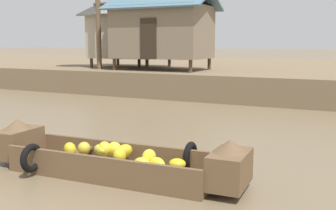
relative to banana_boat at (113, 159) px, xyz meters
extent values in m
plane|color=#726047|center=(-0.68, 5.15, -0.31)|extent=(300.00, 300.00, 0.00)
cube|color=#756047|center=(-0.68, 19.05, 0.24)|extent=(160.00, 20.00, 1.09)
cube|color=brown|center=(-0.02, 0.00, -0.25)|extent=(3.82, 1.24, 0.12)
cube|color=brown|center=(-0.04, 0.51, 0.00)|extent=(3.78, 0.22, 0.36)
cube|color=brown|center=(0.00, -0.51, 0.00)|extent=(3.78, 0.22, 0.36)
cube|color=brown|center=(2.14, 0.08, 0.09)|extent=(0.58, 0.96, 0.54)
cone|color=brown|center=(2.14, 0.08, 0.46)|extent=(0.58, 0.58, 0.20)
cube|color=brown|center=(-2.18, -0.09, 0.09)|extent=(0.58, 0.96, 0.54)
cone|color=brown|center=(-2.18, -0.09, 0.46)|extent=(0.58, 0.58, 0.20)
cube|color=brown|center=(-0.82, -0.03, 0.01)|extent=(0.24, 1.00, 0.05)
torus|color=black|center=(1.22, 0.67, 0.03)|extent=(0.14, 0.52, 0.52)
torus|color=black|center=(-1.26, -0.68, 0.03)|extent=(0.14, 0.52, 0.52)
ellipsoid|color=yellow|center=(0.95, -0.09, 0.05)|extent=(0.37, 0.30, 0.25)
ellipsoid|color=gold|center=(-0.73, 0.13, 0.08)|extent=(0.35, 0.35, 0.24)
ellipsoid|color=gold|center=(0.71, -0.22, 0.05)|extent=(0.36, 0.33, 0.25)
ellipsoid|color=yellow|center=(1.13, 0.31, -0.03)|extent=(0.36, 0.33, 0.19)
ellipsoid|color=yellow|center=(0.73, 0.01, 0.13)|extent=(0.31, 0.32, 0.26)
ellipsoid|color=yellow|center=(0.70, -0.13, 0.05)|extent=(0.35, 0.37, 0.18)
ellipsoid|color=yellow|center=(-0.26, 0.12, 0.12)|extent=(0.37, 0.37, 0.28)
ellipsoid|color=yellow|center=(-0.33, 0.08, 0.11)|extent=(0.38, 0.31, 0.19)
ellipsoid|color=yellow|center=(-0.12, 0.23, 0.11)|extent=(0.34, 0.35, 0.26)
ellipsoid|color=yellow|center=(-0.85, -0.13, 0.11)|extent=(0.33, 0.31, 0.26)
ellipsoid|color=yellow|center=(0.25, -0.16, 0.13)|extent=(0.31, 0.35, 0.27)
ellipsoid|color=yellow|center=(0.09, 0.27, 0.10)|extent=(0.32, 0.36, 0.23)
cylinder|color=#4C3826|center=(-8.78, 11.34, 1.02)|extent=(0.16, 0.16, 0.49)
cylinder|color=#4C3826|center=(-5.50, 11.34, 1.02)|extent=(0.16, 0.16, 0.49)
cylinder|color=#4C3826|center=(-8.78, 13.86, 1.02)|extent=(0.16, 0.16, 0.49)
cylinder|color=#4C3826|center=(-5.50, 13.86, 1.02)|extent=(0.16, 0.16, 0.49)
cube|color=#B2A893|center=(-7.14, 12.60, 2.41)|extent=(3.68, 2.92, 2.28)
cube|color=#2D2319|center=(-7.14, 11.12, 2.17)|extent=(0.80, 0.04, 1.80)
cube|color=gray|center=(-7.14, 11.87, 3.78)|extent=(4.38, 1.96, 0.77)
cube|color=gray|center=(-7.14, 13.33, 3.78)|extent=(4.38, 1.96, 0.77)
cylinder|color=#4C3826|center=(-6.64, 10.23, 1.06)|extent=(0.16, 0.16, 0.55)
cylinder|color=#4C3826|center=(-2.76, 10.23, 1.06)|extent=(0.16, 0.16, 0.55)
cylinder|color=#4C3826|center=(-6.64, 12.56, 1.06)|extent=(0.16, 0.16, 0.55)
cylinder|color=#4C3826|center=(-2.76, 12.56, 1.06)|extent=(0.16, 0.16, 0.55)
cube|color=#7A6B56|center=(-4.70, 11.39, 2.53)|extent=(4.28, 2.74, 2.40)
cube|color=#2D2319|center=(-4.70, 10.01, 2.23)|extent=(0.80, 0.04, 1.80)
cube|color=slate|center=(-4.70, 12.08, 3.99)|extent=(4.98, 1.85, 0.93)
cylinder|color=brown|center=(-7.75, 10.58, 4.03)|extent=(0.24, 0.24, 6.49)
camera|label=1|loc=(3.95, -5.89, 2.05)|focal=43.34mm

